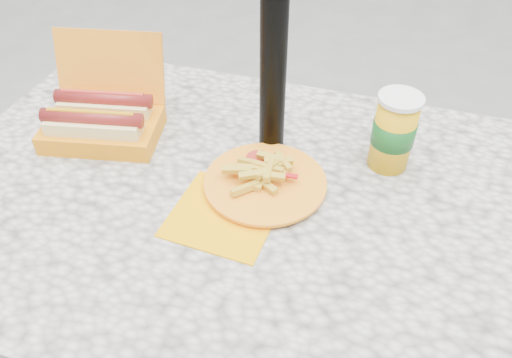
% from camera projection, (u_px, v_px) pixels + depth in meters
% --- Properties ---
extents(picnic_table, '(1.20, 0.80, 0.75)m').
position_uv_depth(picnic_table, '(247.00, 234.00, 0.98)').
color(picnic_table, beige).
rests_on(picnic_table, ground).
extents(hotdog_box, '(0.26, 0.24, 0.18)m').
position_uv_depth(hotdog_box, '(102.00, 118.00, 1.02)').
color(hotdog_box, orange).
rests_on(hotdog_box, picnic_table).
extents(fries_plate, '(0.25, 0.30, 0.05)m').
position_uv_depth(fries_plate, '(261.00, 183.00, 0.92)').
color(fries_plate, '#FAA700').
rests_on(fries_plate, picnic_table).
extents(soda_cup, '(0.08, 0.08, 0.15)m').
position_uv_depth(soda_cup, '(394.00, 132.00, 0.93)').
color(soda_cup, '#EBA90D').
rests_on(soda_cup, picnic_table).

